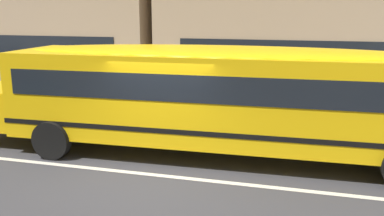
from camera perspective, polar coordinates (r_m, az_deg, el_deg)
name	(u,v)px	position (r m, az deg, el deg)	size (l,w,h in m)	color
ground_plane	(155,175)	(9.65, -5.08, -9.04)	(400.00, 400.00, 0.00)	#38383D
sidewalk_far	(220,105)	(16.45, 3.78, 0.38)	(120.00, 3.00, 0.01)	gray
lane_centreline	(155,175)	(9.65, -5.08, -9.02)	(110.00, 0.16, 0.01)	silver
school_bus	(212,92)	(10.45, 2.72, 2.23)	(12.54, 2.98, 2.79)	yellow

